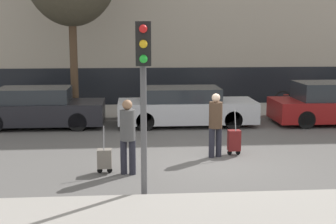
% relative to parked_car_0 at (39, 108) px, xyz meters
% --- Properties ---
extents(ground_plane, '(80.00, 80.00, 0.00)m').
position_rel_parked_car_0_xyz_m(ground_plane, '(4.96, -4.65, -0.63)').
color(ground_plane, '#565451').
extents(sidewalk_near, '(28.00, 2.50, 0.12)m').
position_rel_parked_car_0_xyz_m(sidewalk_near, '(4.96, -8.40, -0.57)').
color(sidewalk_near, gray).
rests_on(sidewalk_near, ground_plane).
extents(sidewalk_far, '(28.00, 3.00, 0.12)m').
position_rel_parked_car_0_xyz_m(sidewalk_far, '(4.96, 2.35, -0.57)').
color(sidewalk_far, gray).
rests_on(sidewalk_far, ground_plane).
extents(parked_car_0, '(4.21, 1.71, 1.33)m').
position_rel_parked_car_0_xyz_m(parked_car_0, '(0.00, 0.00, 0.00)').
color(parked_car_0, black).
rests_on(parked_car_0, ground_plane).
extents(parked_car_1, '(4.65, 1.74, 1.30)m').
position_rel_parked_car_0_xyz_m(parked_car_1, '(4.91, -0.06, -0.01)').
color(parked_car_1, '#B7BABF').
rests_on(parked_car_1, ground_plane).
extents(parked_car_2, '(4.39, 1.80, 1.44)m').
position_rel_parked_car_0_xyz_m(parked_car_2, '(10.10, -0.17, 0.04)').
color(parked_car_2, maroon).
rests_on(parked_car_2, ground_plane).
extents(pedestrian_left, '(0.34, 0.34, 1.70)m').
position_rel_parked_car_0_xyz_m(pedestrian_left, '(2.99, -5.47, 0.34)').
color(pedestrian_left, '#23232D').
rests_on(pedestrian_left, ground_plane).
extents(trolley_left, '(0.34, 0.29, 1.09)m').
position_rel_parked_car_0_xyz_m(trolley_left, '(2.46, -5.34, -0.29)').
color(trolley_left, slate).
rests_on(trolley_left, ground_plane).
extents(pedestrian_right, '(0.34, 0.34, 1.64)m').
position_rel_parked_car_0_xyz_m(pedestrian_right, '(5.20, -4.19, 0.30)').
color(pedestrian_right, '#23232D').
rests_on(pedestrian_right, ground_plane).
extents(trolley_right, '(0.34, 0.29, 1.20)m').
position_rel_parked_car_0_xyz_m(trolley_right, '(5.72, -4.03, -0.24)').
color(trolley_right, maroon).
rests_on(trolley_right, ground_plane).
extents(traffic_light, '(0.28, 0.47, 3.36)m').
position_rel_parked_car_0_xyz_m(traffic_light, '(3.31, -7.02, 1.78)').
color(traffic_light, '#515154').
rests_on(traffic_light, ground_plane).
extents(parked_bicycle, '(1.77, 0.06, 0.96)m').
position_rel_parked_car_0_xyz_m(parked_bicycle, '(9.58, 2.26, -0.14)').
color(parked_bicycle, black).
rests_on(parked_bicycle, sidewalk_far).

